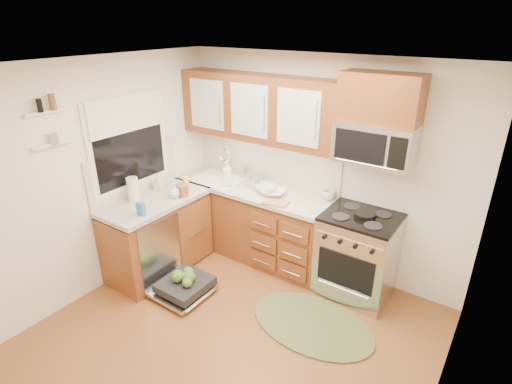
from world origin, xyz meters
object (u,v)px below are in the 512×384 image
Objects in this scene: upper_cabinets at (258,108)px; rug at (312,324)px; microwave at (375,143)px; sink at (218,188)px; cutting_board at (276,203)px; skillet at (365,215)px; paper_towel_roll at (133,189)px; range at (357,255)px; dishwasher at (183,286)px; bowl_b at (265,188)px; bowl_a at (273,193)px; cup at (329,195)px; stock_pot at (254,180)px.

upper_cabinets is 1.61× the size of rug.
microwave is 2.13m from sink.
cutting_board is at bearing -11.21° from sink.
paper_towel_roll reaches higher than skillet.
sink is 1.04m from cutting_board.
range is at bearing 12.85° from cutting_board.
dishwasher is 2.72× the size of bowl_b.
bowl_b is (-1.21, 0.01, 0.49)m from range.
range reaches higher than dishwasher.
bowl_a is (0.47, 1.09, 0.86)m from dishwasher.
skillet is 0.80× the size of bowl_a.
cup is at bearing 109.83° from rug.
skillet is at bearing 35.76° from dishwasher.
skillet is at bearing 12.46° from cutting_board.
microwave reaches higher than bowl_b.
sink is (-0.52, -0.16, -1.07)m from upper_cabinets.
rug is 1.83m from stock_pot.
skillet reaches higher than sink.
cup is (-0.48, 0.22, 0.50)m from range.
upper_cabinets reaches higher than range.
microwave is 3.38× the size of stock_pot.
microwave is at bearing 1.39° from stock_pot.
skillet reaches higher than cutting_board.
microwave is (0.00, 0.12, 1.23)m from range.
rug is 1.63m from bowl_b.
microwave is 1.91m from rug.
range is at bearing 1.95° from bowl_a.
rug is (1.80, -0.74, -0.79)m from sink.
dishwasher is (-0.13, -1.27, -1.77)m from upper_cabinets.
sink is at bearing 178.25° from bowl_a.
upper_cabinets is 9.18× the size of skillet.
range is at bearing 0.30° from sink.
stock_pot reaches higher than bowl_a.
skillet is (1.57, 1.13, 0.87)m from dishwasher.
stock_pot is at bearing -171.88° from cup.
bowl_a is (0.34, -0.18, -0.92)m from upper_cabinets.
cup reaches higher than cutting_board.
cutting_board is at bearing -135.68° from cup.
range is 1.30m from bowl_b.
range is at bearing 36.27° from dishwasher.
sink is at bearing -179.71° from skillet.
sink is at bearing 71.54° from paper_towel_roll.
paper_towel_roll is at bearing -144.62° from cup.
dishwasher is at bearing -165.05° from rug.
range is 3.42× the size of paper_towel_roll.
dishwasher is 1.47m from bowl_a.
upper_cabinets is 2.93× the size of dishwasher.
cutting_board is 1.07× the size of bowl_b.
upper_cabinets is at bearing 174.11° from range.
range reaches higher than rug.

